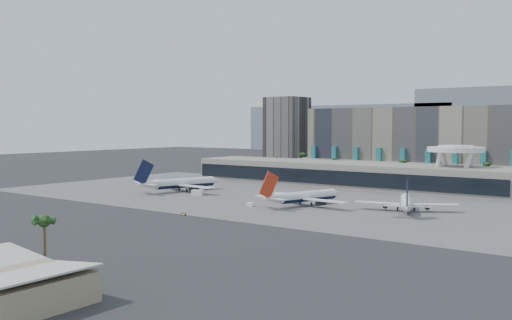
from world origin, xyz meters
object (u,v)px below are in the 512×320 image
Objects in this scene: airliner_centre at (304,196)px; taxiway_sign at (183,214)px; airliner_right at (406,202)px; airliner_left at (181,183)px; service_vehicle_a at (198,193)px; service_vehicle_b at (250,205)px.

airliner_centre reaches higher than taxiway_sign.
airliner_centre is at bearing 171.18° from airliner_right.
service_vehicle_a is at bearing -7.01° from airliner_left.
airliner_left is at bearing -168.27° from airliner_centre.
service_vehicle_b is (-15.33, -14.52, -2.89)m from airliner_centre.
taxiway_sign is at bearing -66.49° from service_vehicle_a.
service_vehicle_a is 56.36m from taxiway_sign.
airliner_centre is at bearing 11.44° from airliner_left.
airliner_left reaches higher than airliner_centre.
airliner_left reaches higher than taxiway_sign.
airliner_right is 12.05× the size of service_vehicle_b.
service_vehicle_a is (-92.52, -10.35, -2.06)m from airliner_right.
taxiway_sign is at bearing -29.09° from airliner_left.
taxiway_sign is (51.26, -52.12, -3.59)m from airliner_left.
service_vehicle_a is 1.73× the size of service_vehicle_b.
airliner_centre is 1.13× the size of airliner_right.
airliner_left is at bearing 157.00° from service_vehicle_b.
taxiway_sign is (-20.67, -45.90, -3.20)m from airliner_centre.
airliner_left is 73.19m from taxiway_sign.
service_vehicle_a reaches higher than service_vehicle_b.
service_vehicle_b is (56.60, -20.73, -3.27)m from airliner_left.
airliner_centre is 13.65× the size of service_vehicle_b.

